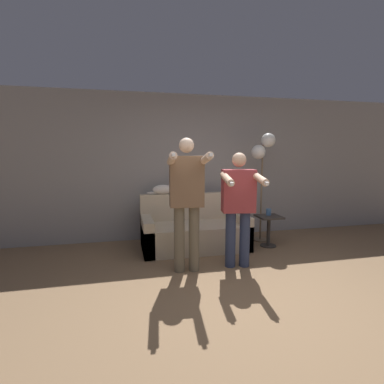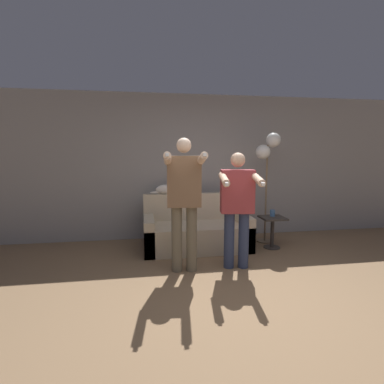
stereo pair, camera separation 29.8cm
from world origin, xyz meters
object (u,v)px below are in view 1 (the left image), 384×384
(cat, at_px, (164,189))
(cup, at_px, (269,212))
(person_left, at_px, (187,196))
(side_table, at_px, (269,225))
(couch, at_px, (194,231))
(floor_lamp, at_px, (263,153))
(person_right, at_px, (239,203))

(cat, distance_m, cup, 1.81)
(person_left, bearing_deg, side_table, 30.76)
(couch, xyz_separation_m, floor_lamp, (1.27, 0.14, 1.29))
(cat, xyz_separation_m, floor_lamp, (1.72, -0.18, 0.61))
(cat, relative_size, cup, 4.32)
(couch, height_order, person_right, person_right)
(couch, height_order, floor_lamp, floor_lamp)
(cup, bearing_deg, floor_lamp, 87.70)
(cat, bearing_deg, cup, -15.51)
(person_right, bearing_deg, side_table, 50.15)
(person_left, bearing_deg, couch, 76.34)
(person_left, bearing_deg, person_right, 5.09)
(couch, xyz_separation_m, person_right, (0.38, -0.96, 0.63))
(person_left, height_order, cup, person_left)
(couch, distance_m, side_table, 1.26)
(couch, distance_m, person_left, 1.26)
(couch, relative_size, cup, 15.58)
(person_right, height_order, side_table, person_right)
(cup, bearing_deg, couch, 172.87)
(cup, bearing_deg, side_table, -108.86)
(cat, xyz_separation_m, cup, (1.71, -0.47, -0.38))
(person_left, relative_size, floor_lamp, 0.92)
(cat, xyz_separation_m, side_table, (1.69, -0.53, -0.59))
(person_right, relative_size, cup, 14.32)
(couch, height_order, cat, cat)
(side_table, bearing_deg, cat, 162.63)
(couch, relative_size, person_right, 1.09)
(side_table, bearing_deg, person_left, -154.50)
(person_right, bearing_deg, person_left, -171.31)
(cat, relative_size, floor_lamp, 0.25)
(cat, bearing_deg, person_right, -56.77)
(couch, xyz_separation_m, side_table, (1.24, -0.21, 0.09))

